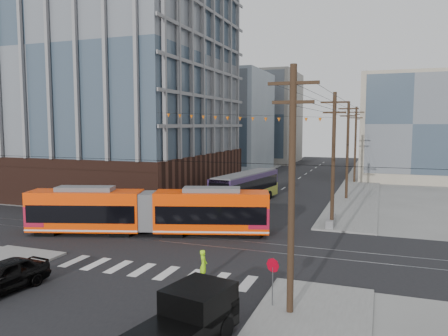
# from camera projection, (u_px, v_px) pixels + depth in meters

# --- Properties ---
(ground) EXTENTS (160.00, 160.00, 0.00)m
(ground) POSITION_uv_depth(u_px,v_px,m) (177.00, 257.00, 27.96)
(ground) COLOR slate
(office_building) EXTENTS (30.00, 25.00, 28.60)m
(office_building) POSITION_uv_depth(u_px,v_px,m) (100.00, 78.00, 55.51)
(office_building) COLOR #381E16
(office_building) RESTS_ON ground
(bg_bldg_nw_near) EXTENTS (18.00, 16.00, 18.00)m
(bg_bldg_nw_near) POSITION_uv_depth(u_px,v_px,m) (217.00, 121.00, 81.47)
(bg_bldg_nw_near) COLOR #8C99A5
(bg_bldg_nw_near) RESTS_ON ground
(bg_bldg_ne_near) EXTENTS (14.00, 14.00, 16.00)m
(bg_bldg_ne_near) POSITION_uv_depth(u_px,v_px,m) (410.00, 127.00, 66.63)
(bg_bldg_ne_near) COLOR gray
(bg_bldg_ne_near) RESTS_ON ground
(bg_bldg_nw_far) EXTENTS (16.00, 18.00, 20.00)m
(bg_bldg_nw_far) POSITION_uv_depth(u_px,v_px,m) (261.00, 118.00, 99.06)
(bg_bldg_nw_far) COLOR gray
(bg_bldg_nw_far) RESTS_ON ground
(bg_bldg_ne_far) EXTENTS (16.00, 16.00, 14.00)m
(bg_bldg_ne_far) POSITION_uv_depth(u_px,v_px,m) (415.00, 132.00, 84.76)
(bg_bldg_ne_far) COLOR #8C99A5
(bg_bldg_ne_far) RESTS_ON ground
(utility_pole_near) EXTENTS (0.30, 0.30, 11.00)m
(utility_pole_near) POSITION_uv_depth(u_px,v_px,m) (292.00, 193.00, 18.91)
(utility_pole_near) COLOR black
(utility_pole_near) RESTS_ON ground
(utility_pole_far) EXTENTS (0.30, 0.30, 11.00)m
(utility_pole_far) POSITION_uv_depth(u_px,v_px,m) (360.00, 141.00, 76.91)
(utility_pole_far) COLOR black
(utility_pole_far) RESTS_ON ground
(streetcar) EXTENTS (18.34, 7.99, 3.55)m
(streetcar) POSITION_uv_depth(u_px,v_px,m) (148.00, 212.00, 33.53)
(streetcar) COLOR #FF3C00
(streetcar) RESTS_ON ground
(city_bus) EXTENTS (4.32, 12.20, 3.39)m
(city_bus) POSITION_uv_depth(u_px,v_px,m) (246.00, 188.00, 46.69)
(city_bus) COLOR #322147
(city_bus) RESTS_ON ground
(pickup_truck) EXTENTS (3.38, 6.43, 2.07)m
(pickup_truck) POSITION_uv_depth(u_px,v_px,m) (172.00, 328.00, 15.95)
(pickup_truck) COLOR black
(pickup_truck) RESTS_ON ground
(black_sedan) EXTENTS (2.47, 4.99, 1.64)m
(black_sedan) POSITION_uv_depth(u_px,v_px,m) (3.00, 276.00, 22.01)
(black_sedan) COLOR black
(black_sedan) RESTS_ON ground
(parked_car_silver) EXTENTS (3.06, 4.87, 1.51)m
(parked_car_silver) POSITION_uv_depth(u_px,v_px,m) (181.00, 205.00, 41.70)
(parked_car_silver) COLOR #A8ADBA
(parked_car_silver) RESTS_ON ground
(parked_car_white) EXTENTS (2.17, 4.67, 1.32)m
(parked_car_white) POSITION_uv_depth(u_px,v_px,m) (206.00, 200.00, 45.30)
(parked_car_white) COLOR silver
(parked_car_white) RESTS_ON ground
(parked_car_grey) EXTENTS (2.32, 5.02, 1.39)m
(parked_car_grey) POSITION_uv_depth(u_px,v_px,m) (221.00, 189.00, 52.25)
(parked_car_grey) COLOR #575758
(parked_car_grey) RESTS_ON ground
(pedestrian) EXTENTS (0.62, 0.72, 1.68)m
(pedestrian) POSITION_uv_depth(u_px,v_px,m) (203.00, 265.00, 23.69)
(pedestrian) COLOR #ABFF16
(pedestrian) RESTS_ON ground
(stop_sign) EXTENTS (0.88, 0.88, 2.22)m
(stop_sign) POSITION_uv_depth(u_px,v_px,m) (273.00, 285.00, 20.01)
(stop_sign) COLOR #A40417
(stop_sign) RESTS_ON ground
(jersey_barrier) EXTENTS (1.05, 3.93, 0.78)m
(jersey_barrier) POSITION_uv_depth(u_px,v_px,m) (331.00, 221.00, 36.47)
(jersey_barrier) COLOR slate
(jersey_barrier) RESTS_ON ground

